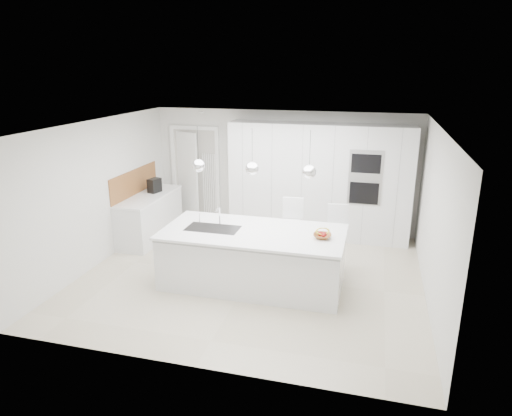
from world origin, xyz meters
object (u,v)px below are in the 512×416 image
(island_base, at_px, (252,260))
(bar_stool_left, at_px, (291,232))
(fruit_bowl, at_px, (322,236))
(espresso_machine, at_px, (154,185))
(bar_stool_right, at_px, (336,239))

(island_base, height_order, bar_stool_left, bar_stool_left)
(fruit_bowl, relative_size, bar_stool_left, 0.23)
(espresso_machine, relative_size, bar_stool_right, 0.25)
(island_base, relative_size, espresso_machine, 9.86)
(fruit_bowl, height_order, espresso_machine, espresso_machine)
(fruit_bowl, relative_size, espresso_machine, 0.95)
(fruit_bowl, height_order, bar_stool_right, bar_stool_right)
(island_base, xyz_separation_m, bar_stool_left, (0.42, 1.02, 0.15))
(bar_stool_right, bearing_deg, espresso_machine, 158.34)
(bar_stool_left, distance_m, bar_stool_right, 0.80)
(island_base, bearing_deg, bar_stool_left, 67.41)
(bar_stool_right, bearing_deg, bar_stool_left, 164.24)
(espresso_machine, bearing_deg, fruit_bowl, -11.45)
(island_base, bearing_deg, bar_stool_right, 37.47)
(fruit_bowl, relative_size, bar_stool_right, 0.24)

